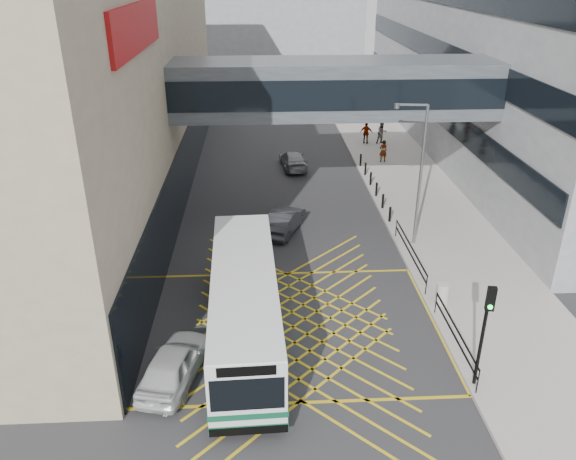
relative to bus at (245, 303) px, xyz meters
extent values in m
plane|color=#333335|center=(1.97, 0.60, -1.65)|extent=(120.00, 120.00, 0.00)
cube|color=black|center=(-3.99, 16.60, 0.35)|extent=(0.10, 41.50, 4.00)
cube|color=#9C0F10|center=(-3.95, 4.60, 9.85)|extent=(0.18, 9.00, 1.80)
cube|color=black|center=(13.93, 24.60, 2.35)|extent=(0.10, 43.50, 1.60)
cube|color=black|center=(13.93, 24.60, 6.35)|extent=(0.10, 43.50, 1.60)
cube|color=gray|center=(-0.03, 60.60, 7.35)|extent=(28.00, 16.00, 18.00)
cube|color=#42474D|center=(4.97, 12.60, 5.85)|extent=(20.00, 4.00, 3.00)
cube|color=black|center=(4.97, 10.58, 5.85)|extent=(19.50, 0.06, 1.60)
cube|color=black|center=(4.97, 14.62, 5.85)|extent=(19.50, 0.06, 1.60)
cube|color=#ABA69D|center=(10.97, 15.60, -1.57)|extent=(6.00, 54.00, 0.16)
cube|color=gold|center=(1.97, 0.60, -1.65)|extent=(12.00, 9.00, 0.01)
cube|color=silver|center=(0.00, -0.11, 0.03)|extent=(2.84, 10.99, 2.68)
cube|color=#0F4D33|center=(0.00, -0.11, -1.14)|extent=(2.88, 11.03, 0.34)
cube|color=#0F4D33|center=(0.00, -0.11, -0.61)|extent=(2.90, 11.03, 0.22)
cube|color=black|center=(-0.02, 0.48, 0.38)|extent=(2.85, 9.60, 1.04)
cube|color=black|center=(0.18, -5.55, 0.28)|extent=(2.28, 0.15, 1.19)
cube|color=black|center=(0.18, -5.57, 1.17)|extent=(1.79, 0.12, 0.35)
cube|color=silver|center=(0.00, -0.11, 1.38)|extent=(2.82, 10.89, 0.10)
cube|color=black|center=(0.18, -5.57, -1.16)|extent=(2.48, 0.18, 0.30)
cube|color=black|center=(-0.18, 5.34, -1.16)|extent=(2.48, 0.18, 0.30)
cylinder|color=black|center=(-1.13, -3.73, -1.16)|extent=(0.31, 1.00, 0.99)
cylinder|color=black|center=(1.37, -3.64, -1.16)|extent=(0.31, 1.00, 0.99)
cylinder|color=black|center=(-1.35, 3.02, -1.16)|extent=(0.31, 1.00, 0.99)
cylinder|color=black|center=(1.15, 3.10, -1.16)|extent=(0.31, 1.00, 0.99)
imported|color=#BCBDBF|center=(-2.53, -2.43, -0.93)|extent=(2.83, 4.82, 1.44)
imported|color=#212227|center=(2.02, 9.88, -1.00)|extent=(3.06, 4.51, 1.32)
imported|color=gray|center=(3.23, 20.85, -1.01)|extent=(2.12, 4.30, 1.29)
cylinder|color=black|center=(8.22, -3.41, 0.25)|extent=(0.15, 0.15, 3.49)
cube|color=black|center=(8.17, -3.63, 2.20)|extent=(0.32, 0.24, 0.87)
sphere|color=#19E533|center=(8.15, -3.73, 1.95)|extent=(0.19, 0.19, 0.16)
cylinder|color=slate|center=(8.91, 7.77, 2.23)|extent=(0.16, 0.16, 7.45)
cube|color=slate|center=(8.17, 7.86, 5.95)|extent=(1.49, 0.26, 0.09)
cylinder|color=slate|center=(7.43, 7.94, 5.88)|extent=(0.29, 0.29, 0.23)
cylinder|color=#ADA89E|center=(8.62, 1.82, -1.00)|extent=(0.57, 0.57, 0.99)
cube|color=black|center=(8.12, -1.40, -0.54)|extent=(0.05, 5.00, 0.05)
cube|color=black|center=(8.12, -1.40, -0.94)|extent=(0.05, 5.00, 0.05)
cube|color=black|center=(8.12, 5.60, -0.54)|extent=(0.05, 6.00, 0.05)
cube|color=black|center=(8.12, 5.60, -0.94)|extent=(0.05, 6.00, 0.05)
cylinder|color=black|center=(8.12, -3.90, -0.99)|extent=(0.04, 0.04, 1.00)
cylinder|color=black|center=(8.12, 1.10, -0.99)|extent=(0.04, 0.04, 1.00)
cylinder|color=black|center=(8.12, 2.60, -0.99)|extent=(0.04, 0.04, 1.00)
cylinder|color=black|center=(8.12, 8.60, -0.99)|extent=(0.04, 0.04, 1.00)
cylinder|color=black|center=(8.22, 10.60, -1.04)|extent=(0.14, 0.14, 0.90)
cylinder|color=black|center=(8.22, 12.60, -1.04)|extent=(0.14, 0.14, 0.90)
cylinder|color=black|center=(8.22, 14.60, -1.04)|extent=(0.14, 0.14, 0.90)
cylinder|color=black|center=(8.22, 16.60, -1.04)|extent=(0.14, 0.14, 0.90)
cylinder|color=black|center=(8.22, 18.60, -1.04)|extent=(0.14, 0.14, 0.90)
cylinder|color=black|center=(8.22, 20.60, -1.04)|extent=(0.14, 0.14, 0.90)
imported|color=gray|center=(10.05, 21.46, -0.66)|extent=(0.73, 0.57, 1.67)
imported|color=gray|center=(10.93, 26.18, -0.57)|extent=(1.02, 0.77, 1.85)
imported|color=gray|center=(9.64, 26.29, -0.60)|extent=(1.16, 0.83, 1.78)
camera|label=1|loc=(0.72, -18.84, 12.09)|focal=35.00mm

